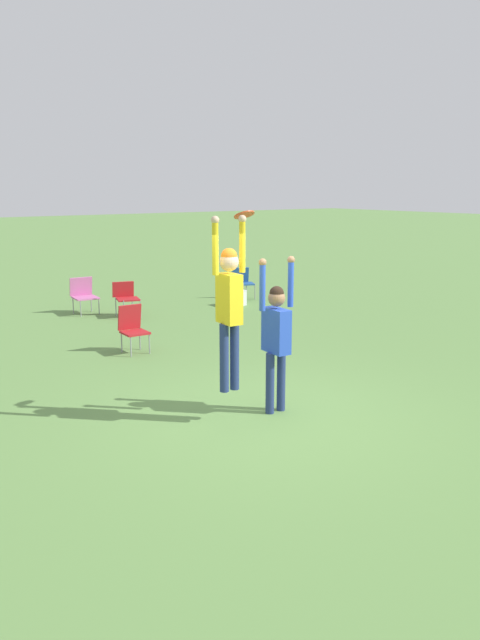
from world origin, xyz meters
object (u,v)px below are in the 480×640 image
Objects in this scene: person_jumping at (229,299)px; camping_chair_2 at (126,296)px; frisbee at (244,215)px; cooler_box at (236,298)px; camping_chair_3 at (243,280)px; camping_chair_5 at (84,293)px; person_defending at (276,331)px; camping_chair_1 at (132,326)px.

camping_chair_2 is at bearing -11.00° from person_jumping.
frisbee reaches higher than cooler_box.
person_jumping is 8.38× the size of frisbee.
frisbee reaches higher than camping_chair_3.
person_jumping is 2.62× the size of camping_chair_3.
camping_chair_2 is 3.71m from camping_chair_3.
frisbee reaches higher than camping_chair_5.
cooler_box is (3.65, -1.35, -0.31)m from camping_chair_5.
camping_chair_3 is at bearing 176.51° from camping_chair_5.
person_defending is at bearing -19.92° from frisbee.
person_jumping is 2.57× the size of camping_chair_5.
camping_chair_1 is at bearing -3.90° from person_jumping.
camping_chair_2 is 0.96× the size of camping_chair_3.
frisbee is at bearing -125.01° from cooler_box.
cooler_box is at bearing -145.51° from camping_chair_1.
person_jumping reaches higher than camping_chair_2.
camping_chair_5 is 1.87× the size of cooler_box.
camping_chair_5 is (0.99, 7.98, -2.22)m from frisbee.
camping_chair_1 is 5.14m from cooler_box.
frisbee is 9.33m from camping_chair_3.
cooler_box is (4.36, 2.71, -0.31)m from camping_chair_1.
camping_chair_1 reaches higher than cooler_box.
cooler_box is (4.64, 6.63, -2.52)m from frisbee.
frisbee is 7.57m from camping_chair_2.
camping_chair_5 is at bearing -179.39° from person_defending.
frisbee reaches higher than person_jumping.
camping_chair_5 reaches higher than camping_chair_2.
camping_chair_3 is (5.37, 7.30, -2.20)m from frisbee.
frisbee reaches higher than camping_chair_1.
camping_chair_1 is 1.08× the size of camping_chair_2.
person_jumping is at bearing -126.37° from cooler_box.
camping_chair_1 is 4.12m from camping_chair_5.
frisbee is 8.34m from camping_chair_5.
person_defending reaches higher than camping_chair_3.
camping_chair_3 is at bearing 53.65° from frisbee.
camping_chair_1 is at bearing 85.47° from camping_chair_5.
frisbee reaches higher than camping_chair_2.
camping_chair_2 is 3.01m from cooler_box.
camping_chair_1 is 1.03× the size of camping_chair_3.
camping_chair_3 reaches higher than camping_chair_2.
person_defending is at bearing -90.00° from person_jumping.
person_jumping is 9.40m from camping_chair_3.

